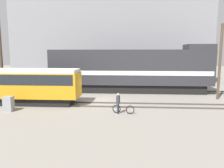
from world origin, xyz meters
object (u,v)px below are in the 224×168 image
(bicycle, at_px, (123,109))
(signal_box, at_px, (9,104))
(freight_locomotive, at_px, (131,70))
(streetcar, at_px, (21,84))
(utility_pole_center, at_px, (220,62))
(person, at_px, (118,101))
(utility_pole_left, at_px, (1,56))

(bicycle, height_order, signal_box, signal_box)
(freight_locomotive, xyz_separation_m, signal_box, (-9.91, -9.47, -2.04))
(streetcar, distance_m, signal_box, 2.81)
(utility_pole_center, distance_m, signal_box, 19.89)
(freight_locomotive, bearing_deg, bicycle, -94.03)
(utility_pole_center, bearing_deg, bicycle, -147.56)
(streetcar, distance_m, bicycle, 9.81)
(utility_pole_center, relative_size, signal_box, 6.25)
(signal_box, bearing_deg, freight_locomotive, 43.70)
(person, xyz_separation_m, utility_pole_left, (-12.79, 6.08, 3.38))
(signal_box, bearing_deg, streetcar, 92.66)
(freight_locomotive, height_order, signal_box, freight_locomotive)
(bicycle, xyz_separation_m, utility_pole_left, (-13.19, 6.02, 4.02))
(bicycle, height_order, utility_pole_center, utility_pole_center)
(bicycle, xyz_separation_m, utility_pole_center, (9.47, 6.02, 3.42))
(freight_locomotive, relative_size, streetcar, 1.77)
(utility_pole_left, distance_m, utility_pole_center, 22.67)
(utility_pole_left, bearing_deg, streetcar, -42.15)
(bicycle, relative_size, utility_pole_center, 0.23)
(bicycle, relative_size, signal_box, 1.43)
(streetcar, bearing_deg, utility_pole_left, 137.85)
(freight_locomotive, bearing_deg, utility_pole_left, -165.93)
(utility_pole_left, distance_m, signal_box, 8.10)
(bicycle, bearing_deg, utility_pole_center, 32.44)
(utility_pole_left, bearing_deg, person, -25.43)
(streetcar, relative_size, signal_box, 8.84)
(person, xyz_separation_m, signal_box, (-8.83, 0.09, -0.37))
(streetcar, relative_size, bicycle, 6.17)
(person, distance_m, utility_pole_center, 11.92)
(freight_locomotive, height_order, bicycle, freight_locomotive)
(utility_pole_center, bearing_deg, streetcar, -169.54)
(streetcar, distance_m, person, 9.36)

